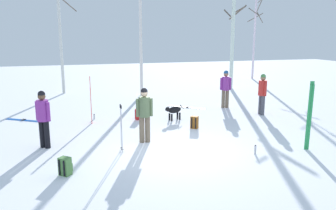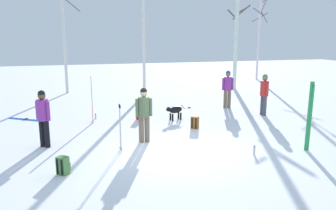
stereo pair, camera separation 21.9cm
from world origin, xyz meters
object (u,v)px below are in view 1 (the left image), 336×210
(person_2, at_px, (226,87))
(water_bottle_0, at_px, (94,117))
(backpack_1, at_px, (194,122))
(backpack_2, at_px, (65,166))
(person_0, at_px, (43,116))
(ski_pair_planted_1, at_px, (91,100))
(ski_pair_lying_0, at_px, (24,120))
(water_bottle_1, at_px, (255,150))
(birch_tree_1, at_px, (141,24))
(ski_poles_0, at_px, (121,127))
(birch_tree_3, at_px, (255,32))
(ski_pair_planted_0, at_px, (309,116))
(ski_pair_lying_1, at_px, (187,107))
(dog, at_px, (174,110))
(birch_tree_2, at_px, (233,34))
(person_1, at_px, (144,112))
(backpack_0, at_px, (139,114))
(birch_tree_0, at_px, (60,24))
(person_3, at_px, (262,92))

(person_2, distance_m, water_bottle_0, 6.03)
(backpack_1, xyz_separation_m, backpack_2, (-4.42, -2.94, 0.00))
(person_0, distance_m, ski_pair_planted_1, 2.90)
(ski_pair_lying_0, xyz_separation_m, water_bottle_0, (2.65, -0.55, 0.09))
(water_bottle_1, bearing_deg, backpack_2, 179.73)
(person_0, height_order, backpack_1, person_0)
(birch_tree_1, bearing_deg, water_bottle_1, -83.91)
(ski_poles_0, height_order, backpack_2, ski_poles_0)
(water_bottle_1, relative_size, birch_tree_3, 0.04)
(person_2, distance_m, ski_pair_planted_0, 5.90)
(backpack_1, bearing_deg, ski_pair_lying_0, 154.06)
(birch_tree_1, bearing_deg, backpack_1, -86.89)
(birch_tree_1, bearing_deg, ski_pair_lying_1, -71.11)
(person_2, xyz_separation_m, dog, (-2.96, -1.52, -0.59))
(birch_tree_2, bearing_deg, dog, -131.45)
(person_1, bearing_deg, backpack_0, 82.11)
(person_2, xyz_separation_m, ski_pair_lying_0, (-8.59, 0.08, -0.97))
(ski_pair_planted_1, xyz_separation_m, water_bottle_1, (4.18, -4.73, -0.76))
(person_0, xyz_separation_m, person_1, (2.95, -0.34, 0.00))
(person_0, height_order, birch_tree_0, birch_tree_0)
(ski_poles_0, bearing_deg, ski_pair_lying_0, 124.33)
(person_1, height_order, birch_tree_3, birch_tree_3)
(person_3, height_order, ski_poles_0, person_3)
(water_bottle_1, xyz_separation_m, birch_tree_3, (8.51, 14.61, 3.34))
(ski_pair_planted_1, bearing_deg, birch_tree_3, 37.88)
(water_bottle_0, bearing_deg, birch_tree_2, 32.21)
(ski_pair_lying_0, height_order, water_bottle_1, water_bottle_1)
(ski_poles_0, relative_size, birch_tree_1, 0.18)
(birch_tree_0, xyz_separation_m, birch_tree_2, (10.03, -1.04, -0.54))
(person_2, relative_size, birch_tree_2, 0.27)
(ski_pair_planted_0, relative_size, birch_tree_0, 0.28)
(water_bottle_0, xyz_separation_m, birch_tree_0, (-1.19, 6.61, 3.76))
(dog, distance_m, water_bottle_1, 4.41)
(dog, distance_m, birch_tree_1, 6.78)
(ski_poles_0, distance_m, water_bottle_0, 4.11)
(birch_tree_0, bearing_deg, ski_pair_lying_1, -45.85)
(person_0, xyz_separation_m, person_2, (7.60, 3.54, 0.00))
(backpack_2, distance_m, birch_tree_2, 15.03)
(person_0, bearing_deg, birch_tree_2, 39.49)
(ski_poles_0, distance_m, birch_tree_3, 18.18)
(backpack_0, bearing_deg, dog, -21.02)
(birch_tree_2, bearing_deg, birch_tree_3, 44.87)
(person_3, relative_size, birch_tree_0, 0.24)
(person_2, xyz_separation_m, ski_pair_lying_1, (-1.68, 0.52, -0.97))
(ski_pair_lying_0, relative_size, ski_poles_0, 1.10)
(ski_pair_lying_0, bearing_deg, ski_pair_planted_0, -35.64)
(ski_poles_0, relative_size, birch_tree_3, 0.21)
(person_2, relative_size, ski_pair_lying_0, 1.14)
(person_2, relative_size, ski_poles_0, 1.25)
(person_1, relative_size, backpack_1, 3.90)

